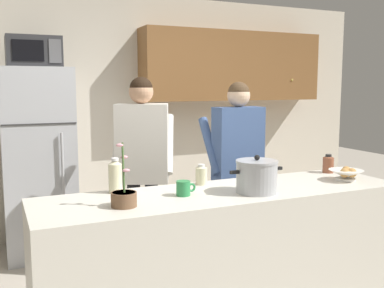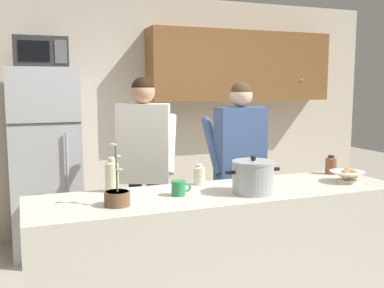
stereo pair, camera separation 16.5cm
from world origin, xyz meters
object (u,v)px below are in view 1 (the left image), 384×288
Objects in this scene: cooking_pot at (257,176)px; coffee_mug at (184,188)px; bread_bowl at (346,174)px; bottle_far_corner at (328,164)px; person_near_pot at (142,154)px; bottle_mid_counter at (115,176)px; person_by_sink at (237,154)px; potted_orchid at (124,197)px; refrigerator at (38,163)px; microwave at (34,52)px; bottle_near_edge at (201,174)px.

cooking_pot is 2.95× the size of coffee_mug.
bottle_far_corner reaches higher than bread_bowl.
bottle_mid_counter is at bearing -120.58° from person_near_pot.
person_by_sink reaches higher than cooking_pot.
bread_bowl is 1.69m from potted_orchid.
refrigerator is at bearing 135.96° from bread_bowl.
potted_orchid is (-0.04, -0.36, -0.05)m from bottle_mid_counter.
microwave is 2.45m from cooking_pot.
person_by_sink is at bearing -34.87° from microwave.
bottle_near_edge reaches higher than bread_bowl.
microwave is 1.84m from bottle_mid_counter.
cooking_pot is 2.60× the size of bottle_far_corner.
bread_bowl is at bearing -44.04° from refrigerator.
microwave reaches higher than bottle_near_edge.
cooking_pot is 0.89m from potted_orchid.
bottle_mid_counter is at bearing 178.91° from bottle_far_corner.
bottle_mid_counter is at bearing -77.94° from refrigerator.
coffee_mug is at bearing -68.54° from microwave.
person_by_sink is (1.54, -1.07, -0.89)m from microwave.
bottle_far_corner is at bearing 73.58° from bread_bowl.
bottle_far_corner is at bearing -38.05° from refrigerator.
bottle_mid_counter is 0.62× the size of potted_orchid.
potted_orchid is (-1.24, -0.85, -0.05)m from person_by_sink.
bottle_mid_counter is 1.74m from bottle_far_corner.
refrigerator is 1.03m from microwave.
person_by_sink is 1.12m from coffee_mug.
person_by_sink is 0.75m from bottle_far_corner.
bottle_near_edge is 0.64× the size of bottle_mid_counter.
bread_bowl is 1.68m from bottle_mid_counter.
cooking_pot is 1.53× the size of bread_bowl.
cooking_pot is 1.03× the size of potted_orchid.
person_near_pot is 7.33× the size of bottle_mid_counter.
person_by_sink reaches higher than coffee_mug.
potted_orchid is at bearing -166.34° from coffee_mug.
cooking_pot is 0.81m from bread_bowl.
refrigerator reaches higher than bottle_mid_counter.
person_near_pot is at bearing 66.90° from potted_orchid.
refrigerator is 2.30m from cooking_pot.
bottle_mid_counter is (0.34, -1.59, 0.14)m from refrigerator.
coffee_mug is 1.38m from bottle_far_corner.
coffee_mug is 0.52× the size of bread_bowl.
bottle_far_corner is at bearing -37.67° from microwave.
cooking_pot is at bearing -176.88° from bread_bowl.
microwave is 2.07m from bottle_near_edge.
bottle_mid_counter is (-0.40, -0.68, -0.03)m from person_near_pot.
bread_bowl is (0.45, -0.83, -0.06)m from person_by_sink.
bottle_mid_counter is at bearing 83.48° from potted_orchid.
person_near_pot is 0.94m from coffee_mug.
bread_bowl is 1.08m from bottle_near_edge.
coffee_mug is at bearing -68.78° from refrigerator.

